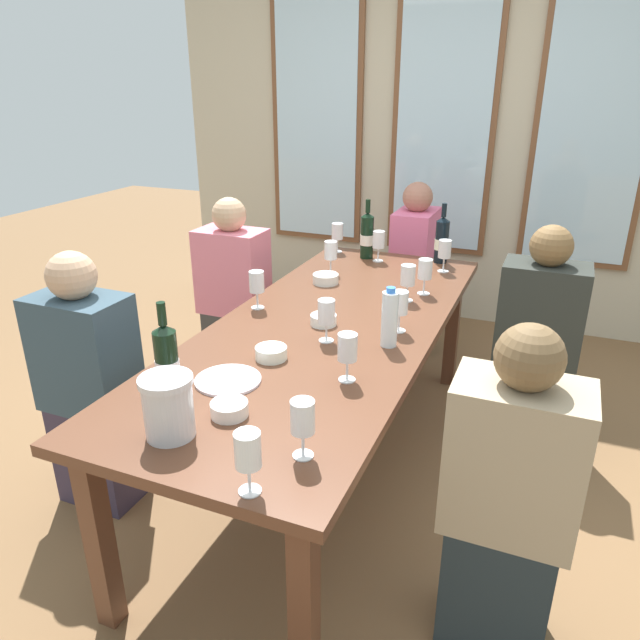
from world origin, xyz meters
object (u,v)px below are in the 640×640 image
object	(u,v)px
wine_glass_10	(303,420)
tasting_bowl_3	(271,353)
metal_pitcher	(168,406)
wine_glass_4	(337,233)
wine_glass_5	(408,276)
white_plate_0	(228,380)
wine_bottle_2	(367,235)
wine_glass_0	(425,271)
wine_glass_9	(347,348)
tasting_bowl_1	(323,320)
wine_glass_11	(326,313)
seated_person_1	(507,504)
wine_glass_3	(248,451)
wine_glass_8	(400,305)
wine_bottle_0	(167,361)
wine_glass_2	(331,251)
seated_person_3	(536,345)
water_bottle	(390,319)
wine_glass_7	(257,283)
seated_person_4	(413,272)
dining_table	(328,339)
wine_glass_6	(379,240)
seated_person_0	(91,389)
tasting_bowl_2	(326,279)
wine_glass_1	(445,251)
seated_person_2	(234,298)
tasting_bowl_0	(229,409)
wine_bottle_1	(442,240)

from	to	relation	value
wine_glass_10	tasting_bowl_3	bearing A→B (deg)	125.10
metal_pitcher	wine_glass_4	size ratio (longest dim) A/B	1.09
wine_glass_4	wine_glass_5	world-z (taller)	same
white_plate_0	wine_bottle_2	xyz separation A→B (m)	(-0.04, 1.61, 0.13)
tasting_bowl_3	wine_glass_10	size ratio (longest dim) A/B	0.68
wine_glass_0	wine_glass_9	distance (m)	0.97
metal_pitcher	tasting_bowl_1	bearing A→B (deg)	84.15
wine_bottle_2	tasting_bowl_3	bearing A→B (deg)	-86.20
wine_glass_11	seated_person_1	bearing A→B (deg)	-30.27
wine_glass_3	wine_glass_8	bearing A→B (deg)	86.39
wine_glass_11	wine_bottle_0	bearing A→B (deg)	-116.80
wine_glass_0	wine_glass_2	bearing A→B (deg)	166.09
wine_glass_2	seated_person_3	size ratio (longest dim) A/B	0.16
wine_glass_4	wine_glass_11	distance (m)	1.29
water_bottle	wine_glass_7	distance (m)	0.68
wine_glass_0	seated_person_3	world-z (taller)	seated_person_3
wine_glass_3	seated_person_4	size ratio (longest dim) A/B	0.16
dining_table	metal_pitcher	bearing A→B (deg)	-96.54
wine_bottle_0	wine_glass_6	distance (m)	1.75
seated_person_0	seated_person_4	bearing A→B (deg)	68.00
white_plate_0	wine_glass_3	world-z (taller)	wine_glass_3
wine_glass_11	tasting_bowl_2	bearing A→B (deg)	112.32
wine_bottle_0	tasting_bowl_3	bearing A→B (deg)	65.16
wine_glass_1	seated_person_2	xyz separation A→B (m)	(-1.13, -0.30, -0.33)
tasting_bowl_1	wine_glass_3	size ratio (longest dim) A/B	0.64
dining_table	wine_glass_2	xyz separation A→B (m)	(-0.25, 0.66, 0.19)
water_bottle	wine_glass_11	world-z (taller)	water_bottle
wine_glass_2	wine_glass_9	bearing A→B (deg)	-65.66
water_bottle	wine_glass_10	distance (m)	0.79
wine_bottle_2	wine_glass_2	world-z (taller)	wine_bottle_2
tasting_bowl_0	wine_glass_2	size ratio (longest dim) A/B	0.67
seated_person_1	seated_person_3	distance (m)	1.22
wine_glass_0	wine_glass_7	bearing A→B (deg)	-143.90
water_bottle	seated_person_2	xyz separation A→B (m)	(-1.13, 0.72, -0.33)
tasting_bowl_3	wine_glass_0	bearing A→B (deg)	68.65
wine_glass_6	wine_glass_11	world-z (taller)	same
tasting_bowl_0	wine_glass_0	size ratio (longest dim) A/B	0.67
seated_person_2	metal_pitcher	bearing A→B (deg)	-65.34
wine_bottle_2	seated_person_4	xyz separation A→B (m)	(0.16, 0.50, -0.35)
metal_pitcher	tasting_bowl_2	world-z (taller)	metal_pitcher
metal_pitcher	seated_person_1	bearing A→B (deg)	19.94
wine_bottle_2	wine_glass_7	distance (m)	0.98
wine_glass_6	wine_bottle_1	bearing A→B (deg)	19.08
tasting_bowl_3	wine_glass_2	xyz separation A→B (m)	(-0.18, 1.05, 0.10)
wine_glass_11	seated_person_3	size ratio (longest dim) A/B	0.16
seated_person_1	wine_glass_2	bearing A→B (deg)	130.27
tasting_bowl_0	wine_glass_4	distance (m)	1.89
metal_pitcher	seated_person_2	distance (m)	1.76
wine_bottle_0	seated_person_1	size ratio (longest dim) A/B	0.30
metal_pitcher	tasting_bowl_2	bearing A→B (deg)	93.91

